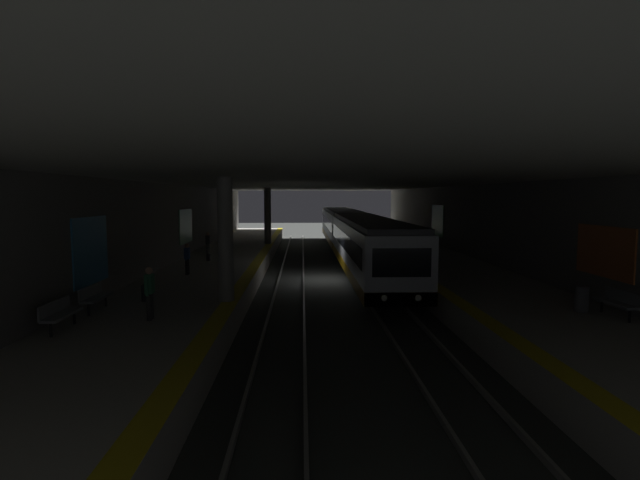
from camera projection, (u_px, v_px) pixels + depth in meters
The scene contains 21 objects.
ground_plane at pixel (329, 280), 28.08m from camera, with size 120.00×120.00×0.00m, color #383A38.
track_left at pixel (366, 278), 28.15m from camera, with size 60.00×1.53×0.16m.
track_right at pixel (291, 279), 27.99m from camera, with size 60.00×1.53×0.16m.
platform_left at pixel (439, 270), 28.27m from camera, with size 60.00×5.30×1.06m.
platform_right at pixel (216, 272), 27.79m from camera, with size 60.00×5.30×1.06m.
wall_left at pixel (489, 232), 28.17m from camera, with size 60.00×0.56×5.60m.
wall_right at pixel (165, 233), 27.49m from camera, with size 60.00×0.56×5.60m.
ceiling_slab at pixel (329, 181), 27.55m from camera, with size 60.00×19.40×0.40m.
pillar_near at pixel (226, 240), 17.49m from camera, with size 0.56×0.56×4.55m.
pillar_far at pixel (268, 216), 38.68m from camera, with size 0.56×0.56×4.55m.
metro_train at pixel (351, 234), 36.88m from camera, with size 37.88×2.83×3.49m.
bench_left_near at pixel (618, 301), 15.26m from camera, with size 1.70×0.47×0.86m.
bench_left_mid at pixel (426, 237), 39.12m from camera, with size 1.70×0.47×0.86m.
bench_right_near at pixel (59, 312), 13.75m from camera, with size 1.70×0.47×0.86m.
bench_right_mid at pixel (95, 296), 16.07m from camera, with size 1.70×0.47×0.86m.
person_waiting_near at pixel (150, 291), 14.90m from camera, with size 0.60×0.23×1.67m.
person_walking_mid at pixel (187, 258), 23.50m from camera, with size 0.60×0.22×1.54m.
person_standing_far at pixel (208, 243), 30.73m from camera, with size 0.60×0.22×1.55m.
suitcase_rolling at pixel (146, 293), 17.67m from camera, with size 0.35×0.22×0.90m.
backpack_on_floor at pixel (208, 258), 28.56m from camera, with size 0.30×0.20×0.40m.
trash_bin at pixel (581, 299), 16.01m from camera, with size 0.44×0.44×0.85m.
Camera 1 is at (-27.71, 1.54, 4.91)m, focal length 26.87 mm.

